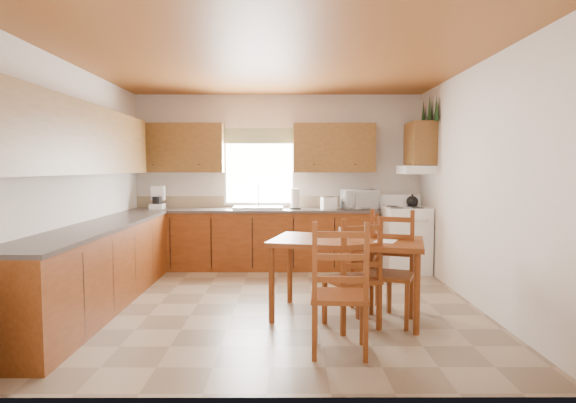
{
  "coord_description": "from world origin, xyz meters",
  "views": [
    {
      "loc": [
        0.14,
        -5.39,
        1.55
      ],
      "look_at": [
        0.15,
        0.3,
        1.15
      ],
      "focal_mm": 30.0,
      "sensor_mm": 36.0,
      "label": 1
    }
  ],
  "objects_px": {
    "stove": "(404,240)",
    "chair_far_left": "(389,268)",
    "chair_near_left": "(340,287)",
    "dining_table": "(347,278)",
    "microwave": "(360,199)",
    "chair_near_right": "(352,272)",
    "chair_far_right": "(370,271)"
  },
  "relations": [
    {
      "from": "stove",
      "to": "chair_far_left",
      "type": "relative_size",
      "value": 0.86
    },
    {
      "from": "stove",
      "to": "chair_near_left",
      "type": "relative_size",
      "value": 0.85
    },
    {
      "from": "dining_table",
      "to": "chair_near_left",
      "type": "distance_m",
      "value": 1.0
    },
    {
      "from": "microwave",
      "to": "dining_table",
      "type": "xyz_separation_m",
      "value": [
        -0.49,
        -2.41,
        -0.66
      ]
    },
    {
      "from": "dining_table",
      "to": "chair_near_left",
      "type": "height_order",
      "value": "chair_near_left"
    },
    {
      "from": "microwave",
      "to": "chair_near_right",
      "type": "relative_size",
      "value": 0.46
    },
    {
      "from": "chair_far_left",
      "to": "chair_far_right",
      "type": "height_order",
      "value": "chair_far_left"
    },
    {
      "from": "chair_near_right",
      "to": "dining_table",
      "type": "bearing_deg",
      "value": -111.53
    },
    {
      "from": "stove",
      "to": "microwave",
      "type": "height_order",
      "value": "microwave"
    },
    {
      "from": "stove",
      "to": "chair_far_right",
      "type": "distance_m",
      "value": 2.11
    },
    {
      "from": "chair_near_left",
      "to": "microwave",
      "type": "bearing_deg",
      "value": -96.78
    },
    {
      "from": "dining_table",
      "to": "chair_far_left",
      "type": "bearing_deg",
      "value": -9.8
    },
    {
      "from": "dining_table",
      "to": "chair_far_right",
      "type": "distance_m",
      "value": 0.37
    },
    {
      "from": "chair_near_left",
      "to": "chair_far_right",
      "type": "distance_m",
      "value": 1.29
    },
    {
      "from": "chair_near_right",
      "to": "chair_far_left",
      "type": "xyz_separation_m",
      "value": [
        0.39,
        0.14,
        0.02
      ]
    },
    {
      "from": "chair_far_left",
      "to": "chair_near_left",
      "type": "bearing_deg",
      "value": -105.68
    },
    {
      "from": "chair_far_left",
      "to": "chair_far_right",
      "type": "distance_m",
      "value": 0.44
    },
    {
      "from": "dining_table",
      "to": "chair_far_right",
      "type": "xyz_separation_m",
      "value": [
        0.29,
        0.23,
        0.03
      ]
    },
    {
      "from": "stove",
      "to": "chair_near_left",
      "type": "xyz_separation_m",
      "value": [
        -1.3,
        -3.14,
        0.08
      ]
    },
    {
      "from": "microwave",
      "to": "chair_near_right",
      "type": "distance_m",
      "value": 2.82
    },
    {
      "from": "chair_far_left",
      "to": "chair_far_right",
      "type": "relative_size",
      "value": 1.27
    },
    {
      "from": "stove",
      "to": "chair_near_right",
      "type": "relative_size",
      "value": 0.88
    },
    {
      "from": "stove",
      "to": "dining_table",
      "type": "height_order",
      "value": "stove"
    },
    {
      "from": "chair_near_left",
      "to": "chair_far_right",
      "type": "bearing_deg",
      "value": -106.78
    },
    {
      "from": "microwave",
      "to": "chair_far_left",
      "type": "distance_m",
      "value": 2.64
    },
    {
      "from": "chair_far_left",
      "to": "stove",
      "type": "bearing_deg",
      "value": 93.3
    },
    {
      "from": "chair_near_left",
      "to": "chair_far_left",
      "type": "bearing_deg",
      "value": -121.71
    },
    {
      "from": "dining_table",
      "to": "chair_near_left",
      "type": "relative_size",
      "value": 1.37
    },
    {
      "from": "chair_near_left",
      "to": "chair_near_right",
      "type": "relative_size",
      "value": 1.03
    },
    {
      "from": "dining_table",
      "to": "chair_near_right",
      "type": "height_order",
      "value": "chair_near_right"
    },
    {
      "from": "chair_near_left",
      "to": "dining_table",
      "type": "bearing_deg",
      "value": -96.07
    },
    {
      "from": "chair_far_right",
      "to": "dining_table",
      "type": "bearing_deg",
      "value": -155.98
    }
  ]
}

